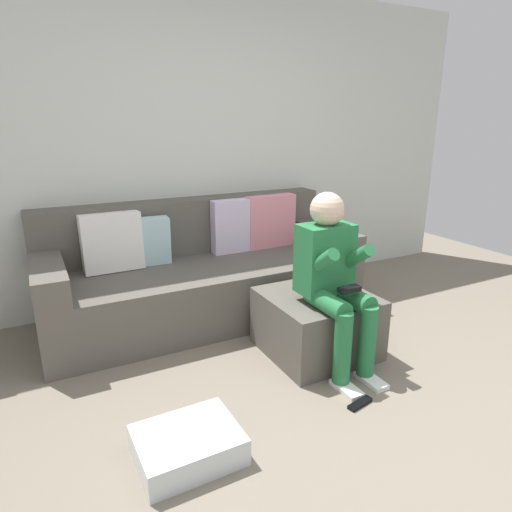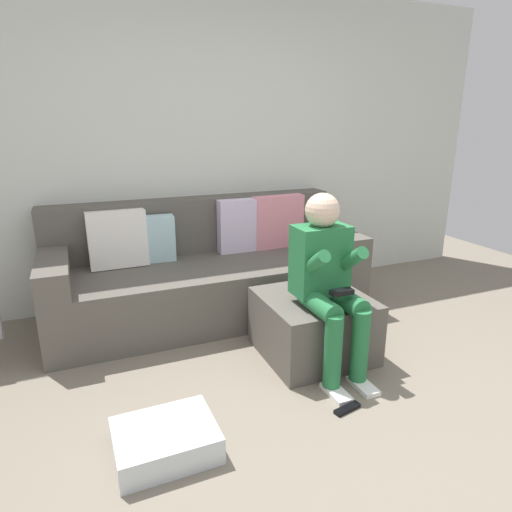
{
  "view_description": "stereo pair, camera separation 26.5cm",
  "coord_description": "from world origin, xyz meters",
  "px_view_note": "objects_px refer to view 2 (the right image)",
  "views": [
    {
      "loc": [
        -1.42,
        -1.35,
        1.55
      ],
      "look_at": [
        -0.01,
        1.38,
        0.6
      ],
      "focal_mm": 31.16,
      "sensor_mm": 36.0,
      "label": 1
    },
    {
      "loc": [
        -1.18,
        -1.46,
        1.55
      ],
      "look_at": [
        -0.01,
        1.38,
        0.6
      ],
      "focal_mm": 31.16,
      "sensor_mm": 36.0,
      "label": 2
    }
  ],
  "objects_px": {
    "storage_bin": "(166,440)",
    "person_seated": "(327,275)",
    "ottoman": "(313,325)",
    "remote_near_ottoman": "(347,409)",
    "couch_sectional": "(205,271)"
  },
  "relations": [
    {
      "from": "couch_sectional",
      "to": "remote_near_ottoman",
      "type": "xyz_separation_m",
      "value": [
        0.34,
        -1.61,
        -0.34
      ]
    },
    {
      "from": "person_seated",
      "to": "storage_bin",
      "type": "height_order",
      "value": "person_seated"
    },
    {
      "from": "ottoman",
      "to": "remote_near_ottoman",
      "type": "xyz_separation_m",
      "value": [
        -0.13,
        -0.64,
        -0.2
      ]
    },
    {
      "from": "couch_sectional",
      "to": "ottoman",
      "type": "bearing_deg",
      "value": -64.3
    },
    {
      "from": "couch_sectional",
      "to": "ottoman",
      "type": "xyz_separation_m",
      "value": [
        0.47,
        -0.98,
        -0.14
      ]
    },
    {
      "from": "ottoman",
      "to": "person_seated",
      "type": "distance_m",
      "value": 0.46
    },
    {
      "from": "storage_bin",
      "to": "remote_near_ottoman",
      "type": "relative_size",
      "value": 2.88
    },
    {
      "from": "storage_bin",
      "to": "remote_near_ottoman",
      "type": "distance_m",
      "value": 1.0
    },
    {
      "from": "couch_sectional",
      "to": "storage_bin",
      "type": "relative_size",
      "value": 5.15
    },
    {
      "from": "person_seated",
      "to": "storage_bin",
      "type": "bearing_deg",
      "value": -160.35
    },
    {
      "from": "storage_bin",
      "to": "person_seated",
      "type": "bearing_deg",
      "value": 19.65
    },
    {
      "from": "couch_sectional",
      "to": "storage_bin",
      "type": "bearing_deg",
      "value": -113.02
    },
    {
      "from": "ottoman",
      "to": "couch_sectional",
      "type": "bearing_deg",
      "value": 115.7
    },
    {
      "from": "person_seated",
      "to": "storage_bin",
      "type": "distance_m",
      "value": 1.31
    },
    {
      "from": "ottoman",
      "to": "storage_bin",
      "type": "bearing_deg",
      "value": -153.05
    }
  ]
}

